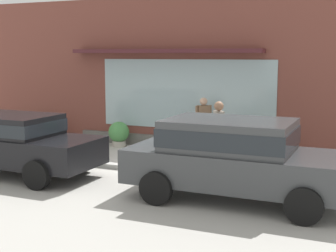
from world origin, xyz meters
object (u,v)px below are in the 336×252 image
parked_car_black (13,140)px  fire_hydrant (188,151)px  potted_plant_corner_tall (52,130)px  potted_plant_window_center (119,133)px  potted_plant_trailing_edge (35,126)px  pedestrian_with_handbag (219,131)px  potted_plant_window_left (237,141)px  potted_plant_near_hydrant (282,145)px  pedestrian_passerby (203,121)px  parked_car_dark_gray (235,155)px  potted_plant_by_entrance (176,133)px

parked_car_black → fire_hydrant: bearing=31.8°
potted_plant_corner_tall → potted_plant_window_center: (2.54, 0.07, 0.05)m
potted_plant_trailing_edge → fire_hydrant: bearing=-17.6°
pedestrian_with_handbag → parked_car_black: bearing=-98.8°
potted_plant_window_left → potted_plant_near_hydrant: bearing=-2.2°
potted_plant_near_hydrant → potted_plant_window_left: 1.31m
potted_plant_window_center → parked_car_black: bearing=-97.8°
potted_plant_window_center → pedestrian_passerby: bearing=-1.6°
potted_plant_window_center → potted_plant_corner_tall: bearing=-178.5°
fire_hydrant → potted_plant_near_hydrant: 2.89m
parked_car_dark_gray → parked_car_black: (-5.52, -0.15, -0.08)m
fire_hydrant → potted_plant_near_hydrant: (2.00, 2.09, -0.07)m
potted_plant_trailing_edge → potted_plant_near_hydrant: size_ratio=1.06×
parked_car_black → potted_plant_window_center: size_ratio=5.33×
pedestrian_with_handbag → pedestrian_passerby: size_ratio=1.05×
pedestrian_with_handbag → parked_car_black: size_ratio=0.42×
potted_plant_window_left → potted_plant_trailing_edge: bearing=-179.5°
pedestrian_with_handbag → potted_plant_trailing_edge: 7.66m
potted_plant_trailing_edge → potted_plant_window_center: potted_plant_window_center is taller
fire_hydrant → potted_plant_window_center: bearing=148.4°
potted_plant_trailing_edge → potted_plant_corner_tall: potted_plant_trailing_edge is taller
parked_car_dark_gray → potted_plant_trailing_edge: parked_car_dark_gray is taller
fire_hydrant → potted_plant_window_left: bearing=72.3°
potted_plant_trailing_edge → potted_plant_window_left: potted_plant_trailing_edge is taller
potted_plant_near_hydrant → potted_plant_window_left: bearing=177.8°
potted_plant_by_entrance → potted_plant_window_center: potted_plant_by_entrance is taller
pedestrian_with_handbag → potted_plant_window_center: 4.37m
potted_plant_trailing_edge → potted_plant_near_hydrant: potted_plant_trailing_edge is taller
fire_hydrant → potted_plant_corner_tall: fire_hydrant is taller
potted_plant_near_hydrant → potted_plant_window_left: size_ratio=0.95×
fire_hydrant → pedestrian_passerby: (-0.24, 1.83, 0.53)m
potted_plant_by_entrance → potted_plant_near_hydrant: bearing=-3.1°
potted_plant_corner_tall → potted_plant_by_entrance: bearing=5.6°
potted_plant_near_hydrant → parked_car_black: bearing=-142.4°
potted_plant_near_hydrant → potted_plant_by_entrance: bearing=176.9°
potted_plant_corner_tall → fire_hydrant: bearing=-18.1°
pedestrian_with_handbag → potted_plant_near_hydrant: size_ratio=2.38×
potted_plant_by_entrance → potted_plant_trailing_edge: bearing=-177.9°
pedestrian_passerby → parked_car_dark_gray: bearing=72.7°
pedestrian_passerby → potted_plant_corner_tall: pedestrian_passerby is taller
potted_plant_corner_tall → pedestrian_passerby: bearing=-0.2°
parked_car_dark_gray → potted_plant_near_hydrant: 4.26m
pedestrian_passerby → potted_plant_window_center: pedestrian_passerby is taller
fire_hydrant → potted_plant_near_hydrant: size_ratio=1.23×
fire_hydrant → potted_plant_window_left: 2.25m
potted_plant_by_entrance → potted_plant_window_center: bearing=-168.7°
parked_car_dark_gray → potted_plant_window_left: 4.45m
potted_plant_by_entrance → potted_plant_window_left: (1.99, -0.13, -0.10)m
parked_car_dark_gray → potted_plant_by_entrance: parked_car_dark_gray is taller
potted_plant_by_entrance → potted_plant_trailing_edge: potted_plant_by_entrance is taller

